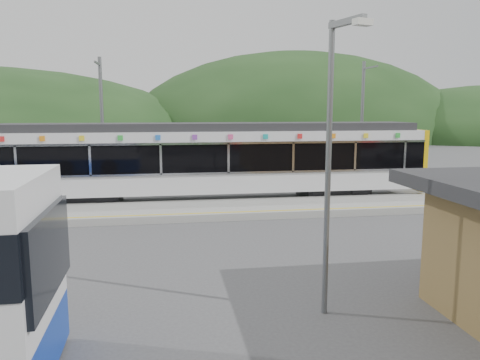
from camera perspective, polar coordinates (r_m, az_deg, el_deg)
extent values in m
plane|color=#4C4C4F|center=(17.23, 4.13, -6.19)|extent=(120.00, 120.00, 0.00)
ellipsoid|color=#1E3D19|center=(73.09, 6.73, 5.10)|extent=(52.00, 39.00, 26.00)
cube|color=#9E9E99|center=(20.33, 2.01, -3.45)|extent=(26.00, 3.20, 0.30)
cube|color=yellow|center=(19.06, 2.76, -3.80)|extent=(26.00, 0.10, 0.01)
cube|color=black|center=(22.89, -18.27, -2.14)|extent=(3.20, 2.20, 0.56)
cube|color=black|center=(24.06, 11.21, -1.36)|extent=(3.20, 2.20, 0.56)
cube|color=silver|center=(22.58, -3.17, 0.05)|extent=(20.00, 2.90, 0.92)
cube|color=black|center=(22.44, -3.19, 3.04)|extent=(20.00, 2.96, 1.45)
cube|color=silver|center=(21.03, -2.76, 0.82)|extent=(20.00, 0.05, 0.10)
cube|color=silver|center=(20.89, -2.78, 4.49)|extent=(20.00, 0.05, 0.10)
cube|color=silver|center=(22.36, -3.21, 5.46)|extent=(20.00, 2.90, 0.45)
cube|color=#2D2D30|center=(22.35, -3.22, 6.50)|extent=(19.40, 2.50, 0.36)
cube|color=#E3B50B|center=(25.56, 20.03, 2.48)|extent=(0.24, 2.92, 3.00)
cube|color=silver|center=(21.74, -25.66, 2.03)|extent=(0.10, 0.05, 1.35)
cube|color=silver|center=(21.07, -17.81, 2.28)|extent=(0.10, 0.05, 1.35)
cube|color=silver|center=(20.83, -9.63, 2.50)|extent=(0.10, 0.05, 1.35)
cube|color=silver|center=(21.01, -1.41, 2.67)|extent=(0.10, 0.05, 1.35)
cube|color=silver|center=(21.61, 6.50, 2.79)|extent=(0.10, 0.05, 1.35)
cube|color=silver|center=(22.60, 13.86, 2.85)|extent=(0.10, 0.05, 1.35)
cube|color=silver|center=(23.69, 19.45, 2.86)|extent=(0.10, 0.05, 1.35)
cube|color=red|center=(21.82, -27.07, 4.48)|extent=(0.22, 0.04, 0.22)
cube|color=orange|center=(21.38, -22.98, 4.67)|extent=(0.22, 0.04, 0.22)
cube|color=yellow|center=(21.06, -18.74, 4.84)|extent=(0.22, 0.04, 0.22)
cube|color=green|center=(20.85, -14.39, 5.00)|extent=(0.22, 0.04, 0.22)
cube|color=blue|center=(20.76, -9.97, 5.12)|extent=(0.22, 0.04, 0.22)
cube|color=purple|center=(20.80, -5.54, 5.22)|extent=(0.22, 0.04, 0.22)
cube|color=#E54C8C|center=(20.96, -1.15, 5.28)|extent=(0.22, 0.04, 0.22)
cube|color=#19A5A5|center=(21.24, 3.14, 5.31)|extent=(0.22, 0.04, 0.22)
cube|color=red|center=(21.63, 7.31, 5.32)|extent=(0.22, 0.04, 0.22)
cube|color=orange|center=(22.13, 11.30, 5.29)|extent=(0.22, 0.04, 0.22)
cube|color=yellow|center=(22.74, 15.10, 5.25)|extent=(0.22, 0.04, 0.22)
cube|color=green|center=(23.44, 18.69, 5.18)|extent=(0.22, 0.04, 0.22)
cylinder|color=slate|center=(25.03, -16.42, 6.21)|extent=(0.18, 0.18, 7.00)
cube|color=slate|center=(24.32, -16.98, 13.44)|extent=(0.08, 1.80, 0.08)
cylinder|color=slate|center=(27.09, 14.61, 6.44)|extent=(0.18, 0.18, 7.00)
cube|color=slate|center=(26.44, 15.58, 13.08)|extent=(0.08, 1.80, 0.08)
cylinder|color=slate|center=(9.92, 10.68, 0.80)|extent=(0.12, 0.12, 6.15)
cube|color=slate|center=(9.54, 12.18, 18.39)|extent=(0.40, 1.02, 0.12)
cube|color=silver|center=(9.10, 13.27, 18.31)|extent=(0.39, 0.27, 0.12)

